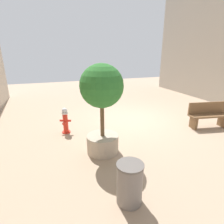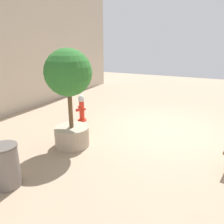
% 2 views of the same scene
% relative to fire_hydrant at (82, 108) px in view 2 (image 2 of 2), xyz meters
% --- Properties ---
extents(ground_plane, '(23.40, 23.40, 0.00)m').
position_rel_fire_hydrant_xyz_m(ground_plane, '(-2.78, -0.44, -0.46)').
color(ground_plane, tan).
extents(fire_hydrant, '(0.39, 0.36, 0.92)m').
position_rel_fire_hydrant_xyz_m(fire_hydrant, '(0.00, 0.00, 0.00)').
color(fire_hydrant, red).
rests_on(fire_hydrant, ground_plane).
extents(planter_tree, '(1.15, 1.15, 2.49)m').
position_rel_fire_hydrant_xyz_m(planter_tree, '(-0.85, 1.70, 1.09)').
color(planter_tree, tan).
rests_on(planter_tree, ground_plane).
extents(trash_bin, '(0.51, 0.51, 0.83)m').
position_rel_fire_hydrant_xyz_m(trash_bin, '(-0.78, 3.62, -0.04)').
color(trash_bin, slate).
rests_on(trash_bin, ground_plane).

